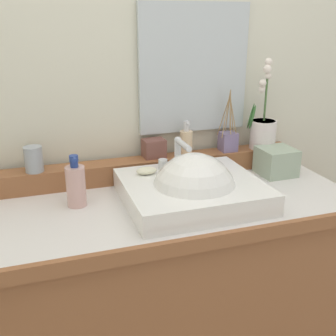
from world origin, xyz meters
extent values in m
cube|color=beige|center=(0.00, 0.38, 1.32)|extent=(2.86, 0.20, 2.63)
cube|color=brown|center=(0.00, 0.00, 0.41)|extent=(1.34, 0.53, 0.82)
cube|color=silver|center=(0.00, 0.00, 0.83)|extent=(1.37, 0.55, 0.04)
cube|color=brown|center=(0.00, -0.27, 0.83)|extent=(1.37, 0.02, 0.04)
cube|color=brown|center=(0.00, 0.22, 0.89)|extent=(1.29, 0.09, 0.08)
cube|color=white|center=(0.12, -0.04, 0.89)|extent=(0.44, 0.40, 0.07)
sphere|color=white|center=(0.12, -0.06, 0.88)|extent=(0.28, 0.28, 0.28)
cylinder|color=silver|center=(0.12, 0.10, 0.97)|extent=(0.02, 0.02, 0.10)
cylinder|color=silver|center=(0.12, 0.05, 1.02)|extent=(0.02, 0.11, 0.02)
sphere|color=silver|center=(0.12, 0.10, 1.02)|extent=(0.03, 0.03, 0.03)
cylinder|color=silver|center=(0.07, 0.10, 0.94)|extent=(0.03, 0.03, 0.04)
cylinder|color=silver|center=(0.18, 0.10, 0.94)|extent=(0.03, 0.03, 0.04)
ellipsoid|color=beige|center=(0.00, 0.07, 0.93)|extent=(0.07, 0.04, 0.02)
cylinder|color=silver|center=(0.52, 0.20, 0.98)|extent=(0.10, 0.10, 0.11)
cylinder|color=tan|center=(0.52, 0.20, 1.03)|extent=(0.09, 0.09, 0.01)
cylinder|color=#476B38|center=(0.52, 0.20, 1.15)|extent=(0.01, 0.01, 0.23)
ellipsoid|color=#387033|center=(0.47, 0.21, 1.06)|extent=(0.03, 0.03, 0.10)
ellipsoid|color=#387033|center=(0.48, 0.23, 1.06)|extent=(0.04, 0.04, 0.10)
sphere|color=silver|center=(0.50, 0.20, 1.17)|extent=(0.03, 0.03, 0.03)
sphere|color=silver|center=(0.50, 0.19, 1.19)|extent=(0.03, 0.03, 0.03)
sphere|color=silver|center=(0.52, 0.20, 1.22)|extent=(0.02, 0.02, 0.02)
sphere|color=silver|center=(0.51, 0.20, 1.24)|extent=(0.03, 0.03, 0.03)
sphere|color=silver|center=(0.52, 0.20, 1.27)|extent=(0.03, 0.03, 0.03)
cylinder|color=beige|center=(0.20, 0.22, 0.97)|extent=(0.05, 0.05, 0.09)
cylinder|color=silver|center=(0.20, 0.22, 1.03)|extent=(0.02, 0.02, 0.02)
cylinder|color=silver|center=(0.20, 0.22, 1.05)|extent=(0.02, 0.02, 0.02)
cylinder|color=silver|center=(0.20, 0.20, 1.05)|extent=(0.01, 0.03, 0.01)
cylinder|color=#969DA4|center=(-0.36, 0.20, 0.97)|extent=(0.06, 0.06, 0.09)
cube|color=slate|center=(0.37, 0.21, 0.96)|extent=(0.06, 0.06, 0.07)
cylinder|color=#9E7A4C|center=(0.38, 0.21, 1.07)|extent=(0.03, 0.00, 0.16)
cylinder|color=#9E7A4C|center=(0.38, 0.23, 1.08)|extent=(0.02, 0.03, 0.18)
cylinder|color=#9E7A4C|center=(0.37, 0.23, 1.08)|extent=(0.01, 0.03, 0.17)
cylinder|color=#9E7A4C|center=(0.35, 0.22, 1.07)|extent=(0.04, 0.02, 0.16)
cylinder|color=#9E7A4C|center=(0.35, 0.20, 1.08)|extent=(0.05, 0.03, 0.17)
cylinder|color=#9E7A4C|center=(0.37, 0.20, 1.06)|extent=(0.01, 0.03, 0.15)
cylinder|color=#9E7A4C|center=(0.38, 0.20, 1.06)|extent=(0.03, 0.03, 0.15)
cube|color=brown|center=(0.07, 0.23, 0.96)|extent=(0.08, 0.07, 0.07)
cylinder|color=#CFA199|center=(-0.24, 0.05, 0.92)|extent=(0.06, 0.06, 0.13)
cylinder|color=navy|center=(-0.24, 0.05, 0.99)|extent=(0.02, 0.02, 0.02)
cylinder|color=navy|center=(-0.24, 0.05, 1.01)|extent=(0.03, 0.03, 0.02)
cylinder|color=navy|center=(-0.24, 0.03, 1.02)|extent=(0.01, 0.03, 0.01)
cube|color=#98AB92|center=(0.52, 0.10, 0.90)|extent=(0.13, 0.13, 0.10)
cube|color=silver|center=(0.25, 0.27, 1.24)|extent=(0.43, 0.02, 0.47)
camera|label=1|loc=(-0.35, -1.21, 1.42)|focal=44.48mm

